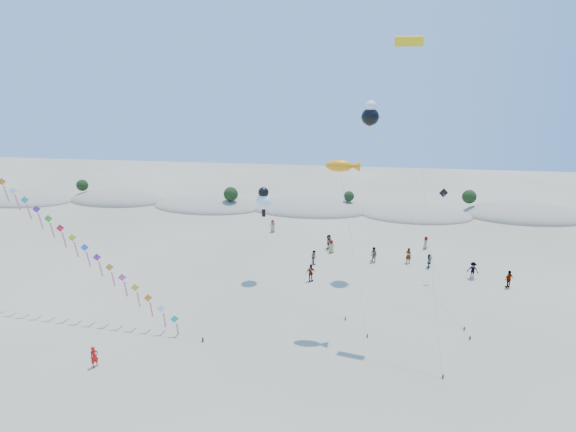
# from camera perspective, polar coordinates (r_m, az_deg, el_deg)

# --- Properties ---
(ground) EXTENTS (160.00, 160.00, 0.00)m
(ground) POSITION_cam_1_polar(r_m,az_deg,el_deg) (34.27, -4.80, -20.91)
(ground) COLOR gray
(ground) RESTS_ON ground
(dune_ridge) EXTENTS (145.30, 11.49, 5.57)m
(dune_ridge) POSITION_cam_1_polar(r_m,az_deg,el_deg) (74.59, 3.37, 0.85)
(dune_ridge) COLOR tan
(dune_ridge) RESTS_ON ground
(kite_train) EXTENTS (28.57, 7.71, 17.45)m
(kite_train) POSITION_cam_1_polar(r_m,az_deg,el_deg) (46.88, -26.97, 0.02)
(kite_train) COLOR #3F2D1E
(kite_train) RESTS_ON ground
(fish_kite) EXTENTS (3.91, 2.96, 14.17)m
(fish_kite) POSITION_cam_1_polar(r_m,az_deg,el_deg) (38.31, 6.56, 5.87)
(fish_kite) COLOR #3F2D1E
(fish_kite) RESTS_ON ground
(cartoon_kite_low) EXTENTS (9.54, 9.23, 9.62)m
(cartoon_kite_low) POSITION_cam_1_polar(r_m,az_deg,el_deg) (48.66, -2.91, 1.94)
(cartoon_kite_low) COLOR #3F2D1E
(cartoon_kite_low) RESTS_ON ground
(cartoon_kite_high) EXTENTS (9.31, 13.27, 17.98)m
(cartoon_kite_high) POSITION_cam_1_polar(r_m,az_deg,el_deg) (49.92, 9.74, 11.73)
(cartoon_kite_high) COLOR #3F2D1E
(cartoon_kite_high) RESTS_ON ground
(parafoil_kite) EXTENTS (4.25, 9.14, 23.35)m
(parafoil_kite) POSITION_cam_1_polar(r_m,az_deg,el_deg) (39.02, 14.24, 18.58)
(parafoil_kite) COLOR #3F2D1E
(parafoil_kite) RESTS_ON ground
(dark_kite) EXTENTS (1.30, 12.81, 9.52)m
(dark_kite) POSITION_cam_1_polar(r_m,az_deg,el_deg) (48.19, 18.65, -1.44)
(dark_kite) COLOR #3F2D1E
(dark_kite) RESTS_ON ground
(flyer_foreground) EXTENTS (0.67, 0.71, 1.62)m
(flyer_foreground) POSITION_cam_1_polar(r_m,az_deg,el_deg) (39.40, -21.97, -15.21)
(flyer_foreground) COLOR red
(flyer_foreground) RESTS_ON ground
(beachgoers) EXTENTS (27.20, 15.59, 1.82)m
(beachgoers) POSITION_cam_1_polar(r_m,az_deg,el_deg) (55.42, 10.71, -4.53)
(beachgoers) COLOR slate
(beachgoers) RESTS_ON ground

